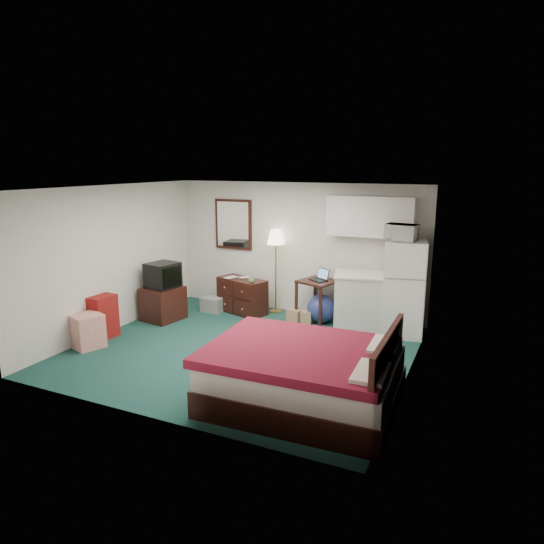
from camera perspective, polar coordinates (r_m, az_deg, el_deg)
The scene contains 25 objects.
floor at distance 7.67m, azimuth -3.53°, elevation -9.15°, with size 5.00×4.50×0.01m, color #1B4641.
ceiling at distance 7.13m, azimuth -3.81°, elevation 9.84°, with size 5.00×4.50×0.01m, color silver.
walls at distance 7.30m, azimuth -3.67°, elevation -0.01°, with size 5.01×4.51×2.50m.
mirror at distance 9.79m, azimuth -4.55°, elevation 5.62°, with size 0.80×0.06×1.00m, color white, non-canonical shape.
upper_cabinets at distance 8.61m, azimuth 11.55°, elevation 6.44°, with size 1.50×0.35×0.70m, color silver, non-canonical shape.
headboard at distance 5.64m, azimuth 13.30°, elevation -11.79°, with size 0.06×1.56×1.00m, color black, non-canonical shape.
dresser at distance 9.43m, azimuth -3.54°, elevation -2.79°, with size 0.99×0.45×0.67m, color black, non-canonical shape.
floor_lamp at distance 9.34m, azimuth 0.46°, elevation 0.08°, with size 0.35×0.35×1.62m, color gold, non-canonical shape.
desk at distance 8.92m, azimuth 5.37°, elevation -3.40°, with size 0.61×0.61×0.77m, color black, non-canonical shape.
exercise_ball at distance 8.89m, azimuth 5.79°, elevation -4.31°, with size 0.52×0.52×0.52m, color navy.
kitchen_counter at distance 8.52m, azimuth 10.45°, elevation -3.63°, with size 0.89×0.68×0.98m, color silver, non-canonical shape.
fridge at distance 8.39m, azimuth 15.21°, elevation -1.86°, with size 0.66×0.66×1.61m, color white, non-canonical shape.
bed at distance 5.96m, azimuth 3.72°, elevation -12.17°, with size 2.19×1.71×0.70m, color maroon, non-canonical shape.
tv_stand at distance 9.23m, azimuth -12.71°, elevation -3.64°, with size 0.61×0.67×0.61m, color black, non-canonical shape.
suitcase at distance 8.53m, azimuth -19.23°, elevation -5.01°, with size 0.28×0.44×0.72m, color #5E1313, non-canonical shape.
retail_box at distance 8.22m, azimuth -20.89°, elevation -6.50°, with size 0.43×0.43×0.53m, color #F2DACC, non-canonical shape.
file_bin at distance 9.59m, azimuth -7.00°, elevation -3.82°, with size 0.40×0.30×0.28m, color gray, non-canonical shape.
cardboard_box_a at distance 8.97m, azimuth 2.78°, elevation -5.09°, with size 0.27×0.23×0.23m, color olive, non-canonical shape.
cardboard_box_b at distance 8.87m, azimuth 4.15°, elevation -5.29°, with size 0.20×0.23×0.23m, color olive, non-canonical shape.
laptop at distance 8.78m, azimuth 5.49°, elevation -0.35°, with size 0.30×0.25×0.21m, color black, non-canonical shape.
crt_tv at distance 9.12m, azimuth -12.73°, elevation -0.36°, with size 0.50×0.54×0.46m, color black, non-canonical shape.
microwave at distance 8.16m, azimuth 14.98°, elevation 4.72°, with size 0.49×0.27×0.33m, color white.
book_a at distance 9.47m, azimuth -5.20°, elevation 0.07°, with size 0.17×0.02×0.23m, color olive.
book_b at distance 9.46m, azimuth -3.49°, elevation -0.00°, with size 0.15×0.02×0.20m, color olive.
mug at distance 9.00m, azimuth -2.42°, elevation -0.92°, with size 0.12×0.10×0.12m, color #649A50.
Camera 1 is at (3.37, -6.27, 2.86)m, focal length 32.00 mm.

